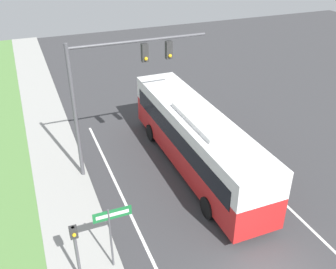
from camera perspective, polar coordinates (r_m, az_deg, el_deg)
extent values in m
cube|color=red|center=(20.41, 4.16, -2.17)|extent=(2.47, 12.38, 1.62)
cube|color=white|center=(19.68, 4.31, 1.49)|extent=(2.47, 12.38, 1.33)
cube|color=black|center=(19.90, 4.26, 0.33)|extent=(2.51, 11.39, 1.00)
cube|color=white|center=(18.59, 5.65, 2.39)|extent=(1.73, 4.33, 0.24)
cylinder|color=black|center=(23.43, -2.61, 0.31)|extent=(0.28, 1.05, 1.05)
cylinder|color=black|center=(24.22, 2.68, 1.34)|extent=(0.28, 1.05, 1.05)
cylinder|color=black|center=(17.63, 6.06, -10.99)|extent=(0.28, 1.05, 1.05)
cylinder|color=black|center=(18.66, 12.62, -9.01)|extent=(0.28, 1.05, 1.05)
cylinder|color=#4C4C51|center=(19.08, -13.94, 2.78)|extent=(0.20, 0.20, 7.26)
cylinder|color=#4C4C51|center=(18.59, -4.33, 14.06)|extent=(6.97, 0.14, 0.14)
cube|color=#2D2D2D|center=(18.83, -3.57, 12.32)|extent=(0.32, 0.28, 0.90)
sphere|color=yellow|center=(18.74, -3.36, 11.45)|extent=(0.18, 0.18, 0.18)
cube|color=#2D2D2D|center=(19.26, 0.12, 12.76)|extent=(0.32, 0.28, 0.90)
sphere|color=yellow|center=(19.17, 0.33, 11.91)|extent=(0.18, 0.18, 0.18)
cylinder|color=#4C4C51|center=(14.60, -13.62, -17.61)|extent=(0.12, 0.12, 2.81)
cube|color=#2D2D2D|center=(13.78, -14.21, -14.23)|extent=(0.28, 0.24, 0.44)
sphere|color=yellow|center=(13.67, -14.10, -14.64)|extent=(0.14, 0.14, 0.14)
cylinder|color=#4C4C51|center=(14.86, -8.68, -15.57)|extent=(0.08, 0.08, 2.94)
cube|color=#196B33|center=(14.06, -8.47, -11.94)|extent=(1.46, 0.03, 0.42)
cube|color=white|center=(14.05, -8.45, -11.99)|extent=(1.24, 0.01, 0.15)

